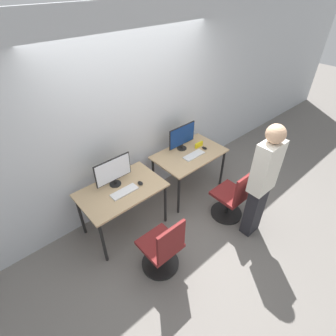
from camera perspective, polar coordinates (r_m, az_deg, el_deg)
ground_plane at (r=4.09m, az=1.32°, el=-10.84°), size 20.00×20.00×0.00m
wall_back at (r=3.76m, az=-7.07°, el=11.03°), size 12.00×0.05×2.80m
desk_left at (r=3.56m, az=-10.04°, el=-5.57°), size 1.11×0.70×0.74m
monitor_left at (r=3.46m, az=-11.82°, el=-0.69°), size 0.52×0.16×0.41m
keyboard_left at (r=3.45m, az=-9.48°, el=-5.13°), size 0.37×0.13×0.02m
mouse_left at (r=3.54m, az=-6.04°, el=-3.30°), size 0.06×0.09×0.03m
office_chair_left at (r=3.30m, az=-1.16°, el=-17.37°), size 0.48×0.48×0.88m
desk_right at (r=4.18m, az=4.67°, el=2.30°), size 1.11×0.70×0.74m
monitor_right at (r=4.12m, az=3.09°, el=6.84°), size 0.52×0.16×0.41m
keyboard_right at (r=4.08m, az=5.66°, el=2.79°), size 0.37×0.13×0.02m
mouse_right at (r=4.26m, az=7.93°, el=4.34°), size 0.06×0.09×0.03m
office_chair_right at (r=3.99m, az=13.78°, el=-6.49°), size 0.48×0.48×0.88m
person_right at (r=3.48m, az=19.91°, el=-2.46°), size 0.36×0.23×1.72m
placard_right at (r=4.29m, az=6.73°, el=5.08°), size 0.16×0.03×0.08m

